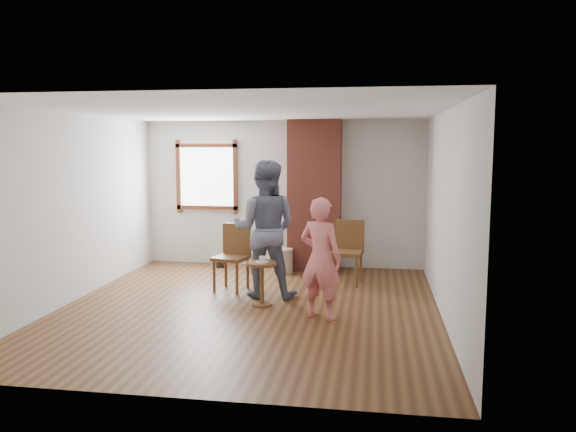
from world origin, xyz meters
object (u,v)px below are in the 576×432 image
(dining_chair_left, at_px, (233,253))
(dining_chair_right, at_px, (348,248))
(side_table, at_px, (262,276))
(stoneware_crock, at_px, (283,261))
(person_pink, at_px, (321,258))
(man, at_px, (265,229))

(dining_chair_left, xyz_separation_m, dining_chair_right, (1.69, 0.66, 0.00))
(dining_chair_left, height_order, side_table, dining_chair_left)
(stoneware_crock, bearing_deg, side_table, -89.07)
(person_pink, bearing_deg, man, -24.31)
(side_table, bearing_deg, man, 96.16)
(dining_chair_right, bearing_deg, side_table, -119.06)
(dining_chair_left, distance_m, side_table, 1.01)
(dining_chair_right, bearing_deg, stoneware_crock, 162.52)
(stoneware_crock, distance_m, side_table, 1.99)
(dining_chair_right, distance_m, person_pink, 1.93)
(stoneware_crock, xyz_separation_m, man, (-0.02, -1.50, 0.77))
(side_table, bearing_deg, dining_chair_right, 53.30)
(side_table, bearing_deg, stoneware_crock, 90.93)
(dining_chair_left, distance_m, man, 0.76)
(side_table, relative_size, man, 0.31)
(person_pink, bearing_deg, side_table, -5.97)
(dining_chair_right, xyz_separation_m, person_pink, (-0.25, -1.90, 0.21))
(stoneware_crock, distance_m, man, 1.68)
(dining_chair_right, height_order, side_table, dining_chair_right)
(stoneware_crock, height_order, dining_chair_left, dining_chair_left)
(stoneware_crock, bearing_deg, dining_chair_left, -115.46)
(side_table, distance_m, man, 0.76)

